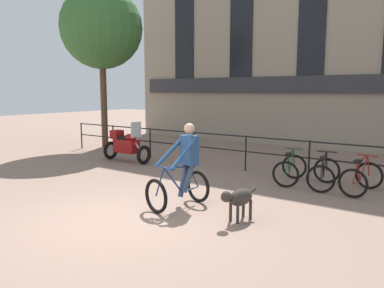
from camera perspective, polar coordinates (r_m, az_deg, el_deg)
name	(u,v)px	position (r m, az deg, el deg)	size (l,w,h in m)	color
ground_plane	(114,220)	(7.16, -11.77, -11.20)	(60.00, 60.00, 0.00)	#8E7060
canal_railing	(246,147)	(11.09, 8.20, -0.47)	(15.05, 0.05, 1.05)	black
building_facade	(315,17)	(16.60, 18.23, 17.95)	(18.00, 0.72, 10.64)	gray
cyclist_with_bike	(183,170)	(7.61, -1.38, -3.92)	(0.92, 1.29, 1.70)	black
dog	(238,198)	(6.87, 7.10, -8.19)	(0.38, 0.96, 0.62)	#332D28
parked_motorcycle	(126,145)	(12.61, -9.99, -0.15)	(1.70, 0.64, 1.35)	black
parked_bicycle_near_lamp	(290,169)	(9.92, 14.72, -3.73)	(0.83, 1.20, 0.86)	black
parked_bicycle_mid_left	(324,173)	(9.66, 19.44, -4.25)	(0.82, 1.19, 0.86)	black
parked_bicycle_mid_right	(361,178)	(9.47, 24.38, -4.75)	(0.80, 1.19, 0.86)	black
tree_canalside_left	(101,28)	(16.18, -13.64, 16.78)	(3.30, 3.30, 6.51)	brown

